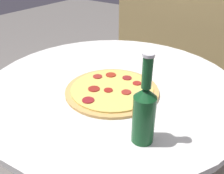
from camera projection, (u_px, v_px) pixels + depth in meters
table at (112, 118)px, 1.09m from camera, size 1.01×1.01×0.69m
fence_panel at (199, 16)px, 1.66m from camera, size 1.27×0.04×1.50m
pizza at (112, 90)px, 0.93m from camera, size 0.35×0.35×0.02m
beer_bottle at (144, 112)px, 0.66m from camera, size 0.06×0.06×0.26m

